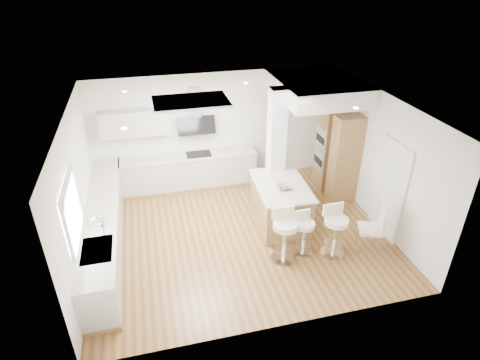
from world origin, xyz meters
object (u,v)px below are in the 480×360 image
object	(u,v)px
peninsula	(280,204)
bar_stool_c	(335,228)
bar_stool_b	(304,231)
dining_chair	(377,223)
bar_stool_a	(285,233)

from	to	relation	value
peninsula	bar_stool_c	distance (m)	1.40
bar_stool_b	bar_stool_c	size ratio (longest dim) A/B	0.85
bar_stool_b	bar_stool_c	xyz separation A→B (m)	(0.55, -0.19, 0.09)
bar_stool_b	dining_chair	distance (m)	1.43
peninsula	bar_stool_a	xyz separation A→B (m)	(-0.31, -1.15, 0.12)
bar_stool_c	bar_stool_b	bearing A→B (deg)	158.14
bar_stool_a	bar_stool_c	xyz separation A→B (m)	(0.99, -0.07, -0.02)
bar_stool_a	dining_chair	xyz separation A→B (m)	(1.84, -0.14, -0.01)
bar_stool_a	bar_stool_c	distance (m)	1.00
bar_stool_a	bar_stool_b	world-z (taller)	bar_stool_a
bar_stool_c	dining_chair	world-z (taller)	dining_chair
bar_stool_a	bar_stool_c	bearing A→B (deg)	-3.21
bar_stool_b	dining_chair	bearing A→B (deg)	-16.10
bar_stool_a	dining_chair	size ratio (longest dim) A/B	0.96
peninsula	bar_stool_c	xyz separation A→B (m)	(0.68, -1.22, 0.11)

